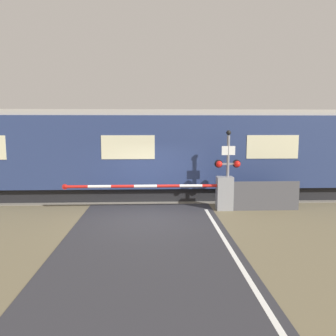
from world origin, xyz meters
TOP-DOWN VIEW (x-y plane):
  - ground_plane at (0.00, 0.00)m, footprint 80.00×80.00m
  - track_bed at (0.00, 3.55)m, footprint 36.00×3.20m
  - train at (-0.86, 3.55)m, footprint 21.21×2.94m
  - crossing_barrier at (2.29, 1.02)m, footprint 6.34×0.44m
  - signal_post at (2.94, 1.09)m, footprint 0.98×0.26m
  - roadside_fence at (4.31, 0.87)m, footprint 2.59×0.06m

SIDE VIEW (x-z plane):
  - ground_plane at x=0.00m, z-range 0.00..0.00m
  - track_bed at x=0.00m, z-range -0.04..0.09m
  - roadside_fence at x=4.31m, z-range 0.00..1.10m
  - crossing_barrier at x=2.29m, z-range 0.06..1.32m
  - signal_post at x=2.94m, z-range 0.21..3.20m
  - train at x=-0.86m, z-range 0.05..3.86m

